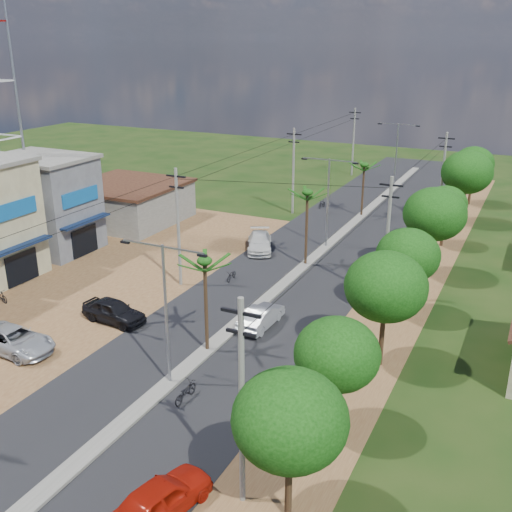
# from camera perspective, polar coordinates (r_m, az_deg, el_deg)

# --- Properties ---
(ground) EXTENTS (160.00, 160.00, 0.00)m
(ground) POSITION_cam_1_polar(r_m,az_deg,el_deg) (33.54, -8.18, -11.97)
(ground) COLOR black
(ground) RESTS_ON ground
(road) EXTENTS (12.00, 110.00, 0.04)m
(road) POSITION_cam_1_polar(r_m,az_deg,el_deg) (45.24, 2.40, -2.92)
(road) COLOR black
(road) RESTS_ON ground
(median) EXTENTS (1.00, 90.00, 0.18)m
(median) POSITION_cam_1_polar(r_m,az_deg,el_deg) (47.78, 3.85, -1.58)
(median) COLOR #605E56
(median) RESTS_ON ground
(dirt_lot_west) EXTENTS (18.00, 46.00, 0.04)m
(dirt_lot_west) POSITION_cam_1_polar(r_m,az_deg,el_deg) (47.75, -17.90, -2.66)
(dirt_lot_west) COLOR brown
(dirt_lot_west) RESTS_ON ground
(dirt_shoulder_east) EXTENTS (5.00, 90.00, 0.03)m
(dirt_shoulder_east) POSITION_cam_1_polar(r_m,az_deg,el_deg) (42.88, 12.90, -4.80)
(dirt_shoulder_east) COLOR brown
(dirt_shoulder_east) RESTS_ON ground
(shophouse_grey) EXTENTS (9.00, 6.40, 8.30)m
(shophouse_grey) POSITION_cam_1_polar(r_m,az_deg,el_deg) (55.23, -19.43, 4.75)
(shophouse_grey) COLOR #4E4F56
(shophouse_grey) RESTS_ON ground
(low_shed) EXTENTS (10.40, 10.40, 3.95)m
(low_shed) POSITION_cam_1_polar(r_m,az_deg,el_deg) (62.33, -12.14, 5.02)
(low_shed) COLOR #605E56
(low_shed) RESTS_ON ground
(tree_east_a) EXTENTS (4.40, 4.40, 6.37)m
(tree_east_a) POSITION_cam_1_polar(r_m,az_deg,el_deg) (22.81, 3.27, -15.29)
(tree_east_a) COLOR black
(tree_east_a) RESTS_ON ground
(tree_east_b) EXTENTS (4.00, 4.00, 5.83)m
(tree_east_b) POSITION_cam_1_polar(r_m,az_deg,el_deg) (27.86, 7.73, -9.27)
(tree_east_b) COLOR black
(tree_east_b) RESTS_ON ground
(tree_east_c) EXTENTS (4.60, 4.60, 6.83)m
(tree_east_c) POSITION_cam_1_polar(r_m,az_deg,el_deg) (33.55, 12.27, -2.87)
(tree_east_c) COLOR black
(tree_east_c) RESTS_ON ground
(tree_east_d) EXTENTS (4.20, 4.20, 6.13)m
(tree_east_d) POSITION_cam_1_polar(r_m,az_deg,el_deg) (40.20, 14.27, 0.04)
(tree_east_d) COLOR black
(tree_east_d) RESTS_ON ground
(tree_east_e) EXTENTS (4.80, 4.80, 7.14)m
(tree_east_e) POSITION_cam_1_polar(r_m,az_deg,el_deg) (47.47, 16.67, 3.84)
(tree_east_e) COLOR black
(tree_east_e) RESTS_ON ground
(tree_east_f) EXTENTS (3.80, 3.80, 5.52)m
(tree_east_f) POSITION_cam_1_polar(r_m,az_deg,el_deg) (55.49, 17.61, 4.73)
(tree_east_f) COLOR black
(tree_east_f) RESTS_ON ground
(tree_east_g) EXTENTS (5.00, 5.00, 7.38)m
(tree_east_g) POSITION_cam_1_polar(r_m,az_deg,el_deg) (62.86, 19.46, 7.52)
(tree_east_g) COLOR black
(tree_east_g) RESTS_ON ground
(tree_east_h) EXTENTS (4.40, 4.40, 6.52)m
(tree_east_h) POSITION_cam_1_polar(r_m,az_deg,el_deg) (70.81, 20.02, 8.26)
(tree_east_h) COLOR black
(tree_east_h) RESTS_ON ground
(palm_median_near) EXTENTS (2.00, 2.00, 6.15)m
(palm_median_near) POSITION_cam_1_polar(r_m,az_deg,el_deg) (34.09, -4.91, -0.88)
(palm_median_near) COLOR black
(palm_median_near) RESTS_ON ground
(palm_median_mid) EXTENTS (2.00, 2.00, 6.55)m
(palm_median_mid) POSITION_cam_1_polar(r_m,az_deg,el_deg) (47.76, 4.92, 5.72)
(palm_median_mid) COLOR black
(palm_median_mid) RESTS_ON ground
(palm_median_far) EXTENTS (2.00, 2.00, 5.85)m
(palm_median_far) POSITION_cam_1_polar(r_m,az_deg,el_deg) (62.74, 10.28, 8.34)
(palm_median_far) COLOR black
(palm_median_far) RESTS_ON ground
(streetlight_near) EXTENTS (5.10, 0.18, 8.00)m
(streetlight_near) POSITION_cam_1_polar(r_m,az_deg,el_deg) (31.28, -8.60, -4.51)
(streetlight_near) COLOR gray
(streetlight_near) RESTS_ON ground
(streetlight_mid) EXTENTS (5.10, 0.18, 8.00)m
(streetlight_mid) POSITION_cam_1_polar(r_m,az_deg,el_deg) (52.59, 6.88, 5.74)
(streetlight_mid) COLOR gray
(streetlight_mid) RESTS_ON ground
(streetlight_far) EXTENTS (5.10, 0.18, 8.00)m
(streetlight_far) POSITION_cam_1_polar(r_m,az_deg,el_deg) (76.18, 13.24, 9.81)
(streetlight_far) COLOR gray
(streetlight_far) RESTS_ON ground
(utility_pole_w_b) EXTENTS (1.60, 0.24, 9.00)m
(utility_pole_w_b) POSITION_cam_1_polar(r_m,az_deg,el_deg) (44.29, -7.42, 2.94)
(utility_pole_w_b) COLOR #605E56
(utility_pole_w_b) RESTS_ON ground
(utility_pole_w_c) EXTENTS (1.60, 0.24, 9.00)m
(utility_pole_w_c) POSITION_cam_1_polar(r_m,az_deg,el_deg) (63.21, 3.58, 8.24)
(utility_pole_w_c) COLOR #605E56
(utility_pole_w_c) RESTS_ON ground
(utility_pole_w_d) EXTENTS (1.60, 0.24, 9.00)m
(utility_pole_w_d) POSITION_cam_1_polar(r_m,az_deg,el_deg) (82.71, 9.27, 10.83)
(utility_pole_w_d) COLOR #605E56
(utility_pole_w_d) RESTS_ON ground
(utility_pole_e_a) EXTENTS (1.60, 0.24, 9.00)m
(utility_pole_e_a) POSITION_cam_1_polar(r_m,az_deg,el_deg) (23.35, -1.37, -13.53)
(utility_pole_e_a) COLOR #605E56
(utility_pole_e_a) RESTS_ON ground
(utility_pole_e_b) EXTENTS (1.60, 0.24, 9.00)m
(utility_pole_e_b) POSITION_cam_1_polar(r_m,az_deg,el_deg) (42.29, 12.40, 1.80)
(utility_pole_e_b) COLOR #605E56
(utility_pole_e_b) RESTS_ON ground
(utility_pole_e_c) EXTENTS (1.60, 0.24, 9.00)m
(utility_pole_e_c) POSITION_cam_1_polar(r_m,az_deg,el_deg) (63.24, 17.34, 7.37)
(utility_pole_e_c) COLOR #605E56
(utility_pole_e_c) RESTS_ON ground
(car_red_near) EXTENTS (2.82, 4.85, 1.55)m
(car_red_near) POSITION_cam_1_polar(r_m,az_deg,el_deg) (25.45, -9.01, -21.84)
(car_red_near) COLOR #9C1408
(car_red_near) RESTS_ON ground
(car_silver_mid) EXTENTS (1.59, 4.33, 1.42)m
(car_silver_mid) POSITION_cam_1_polar(r_m,az_deg,el_deg) (38.86, 0.48, -5.82)
(car_silver_mid) COLOR #A4A6AC
(car_silver_mid) RESTS_ON ground
(car_white_far) EXTENTS (3.98, 5.43, 1.46)m
(car_white_far) POSITION_cam_1_polar(r_m,az_deg,el_deg) (52.61, 0.35, 1.28)
(car_white_far) COLOR #B7B6B2
(car_white_far) RESTS_ON ground
(car_parked_silver) EXTENTS (5.39, 2.65, 1.47)m
(car_parked_silver) POSITION_cam_1_polar(r_m,az_deg,el_deg) (38.72, -22.06, -7.48)
(car_parked_silver) COLOR #A4A6AC
(car_parked_silver) RESTS_ON ground
(car_parked_dark) EXTENTS (4.67, 2.19, 1.54)m
(car_parked_dark) POSITION_cam_1_polar(r_m,az_deg,el_deg) (40.55, -13.38, -5.16)
(car_parked_dark) COLOR black
(car_parked_dark) RESTS_ON ground
(moto_rider_east) EXTENTS (0.69, 1.89, 0.99)m
(moto_rider_east) POSITION_cam_1_polar(r_m,az_deg,el_deg) (31.84, -6.75, -12.76)
(moto_rider_east) COLOR black
(moto_rider_east) RESTS_ON ground
(moto_rider_west_a) EXTENTS (0.69, 1.61, 0.82)m
(moto_rider_west_a) POSITION_cam_1_polar(r_m,az_deg,el_deg) (46.23, -2.33, -1.88)
(moto_rider_west_a) COLOR black
(moto_rider_west_a) RESTS_ON ground
(moto_rider_west_b) EXTENTS (0.61, 1.54, 0.90)m
(moto_rider_west_b) POSITION_cam_1_polar(r_m,az_deg,el_deg) (66.53, 6.31, 4.94)
(moto_rider_west_b) COLOR black
(moto_rider_west_b) RESTS_ON ground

